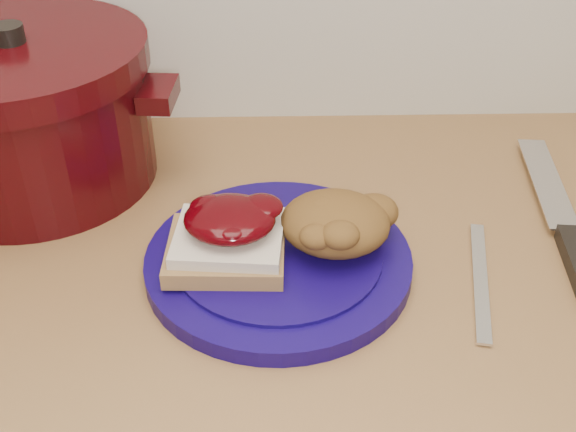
{
  "coord_description": "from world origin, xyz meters",
  "views": [
    {
      "loc": [
        0.0,
        0.93,
        1.36
      ],
      "look_at": [
        0.02,
        1.5,
        0.95
      ],
      "focal_mm": 45.0,
      "sensor_mm": 36.0,
      "label": 1
    }
  ],
  "objects_px": {
    "plate": "(278,262)",
    "butter_knife": "(480,279)",
    "chef_knife": "(569,240)",
    "dutch_oven": "(26,111)"
  },
  "relations": [
    {
      "from": "plate",
      "to": "chef_knife",
      "type": "xyz_separation_m",
      "value": [
        0.3,
        0.03,
        0.0
      ]
    },
    {
      "from": "plate",
      "to": "chef_knife",
      "type": "relative_size",
      "value": 0.87
    },
    {
      "from": "plate",
      "to": "butter_knife",
      "type": "distance_m",
      "value": 0.2
    },
    {
      "from": "chef_knife",
      "to": "dutch_oven",
      "type": "relative_size",
      "value": 0.87
    },
    {
      "from": "butter_knife",
      "to": "dutch_oven",
      "type": "xyz_separation_m",
      "value": [
        -0.48,
        0.2,
        0.08
      ]
    },
    {
      "from": "butter_knife",
      "to": "dutch_oven",
      "type": "bearing_deg",
      "value": 77.96
    },
    {
      "from": "chef_knife",
      "to": "dutch_oven",
      "type": "distance_m",
      "value": 0.6
    },
    {
      "from": "plate",
      "to": "butter_knife",
      "type": "height_order",
      "value": "plate"
    },
    {
      "from": "chef_knife",
      "to": "butter_knife",
      "type": "xyz_separation_m",
      "value": [
        -0.1,
        -0.05,
        -0.01
      ]
    },
    {
      "from": "chef_knife",
      "to": "plate",
      "type": "bearing_deg",
      "value": 101.05
    }
  ]
}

